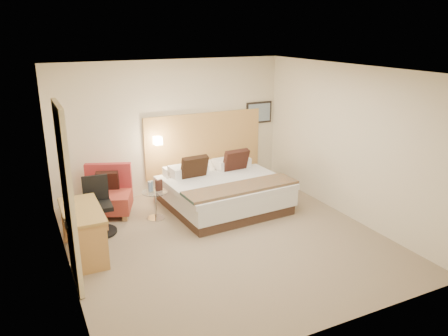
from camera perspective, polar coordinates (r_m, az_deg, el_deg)
name	(u,v)px	position (r m, az deg, el deg)	size (l,w,h in m)	color
floor	(226,240)	(7.20, 0.26, -9.32)	(4.80, 5.00, 0.02)	#7D6B54
ceiling	(226,69)	(6.43, 0.29, 12.79)	(4.80, 5.00, 0.02)	white
wall_back	(172,128)	(8.94, -6.86, 5.27)	(4.80, 0.02, 2.70)	beige
wall_front	(332,222)	(4.71, 13.94, -6.87)	(4.80, 0.02, 2.70)	beige
wall_left	(60,183)	(6.08, -20.60, -1.82)	(0.02, 5.00, 2.70)	beige
wall_right	(349,142)	(8.01, 15.98, 3.22)	(0.02, 5.00, 2.70)	beige
headboard_panel	(204,143)	(9.24, -2.58, 3.24)	(2.60, 0.04, 1.30)	tan
art_frame	(259,112)	(9.71, 4.58, 7.24)	(0.62, 0.03, 0.47)	black
art_canvas	(259,113)	(9.69, 4.64, 7.22)	(0.54, 0.01, 0.39)	gray
lamp_arm	(157,140)	(8.80, -8.77, 3.64)	(0.02, 0.02, 0.12)	silver
lamp_shade	(158,141)	(8.74, -8.65, 3.55)	(0.15, 0.15, 0.15)	#FFEDC6
curtain	(68,198)	(5.89, -19.72, -3.69)	(0.06, 0.90, 2.42)	beige
bottle_a	(150,187)	(7.80, -9.70, -2.40)	(0.06, 0.06, 0.19)	#7A93BD
bottle_b	(152,186)	(7.83, -9.40, -2.31)	(0.06, 0.06, 0.19)	#7FA7C4
menu_folder	(159,185)	(7.82, -8.51, -2.23)	(0.12, 0.05, 0.20)	#361B16
bed	(222,190)	(8.31, -0.21, -2.93)	(2.18, 2.14, 1.01)	#3B271D
lounge_chair	(108,195)	(8.28, -14.95, -3.45)	(1.05, 0.99, 0.89)	tan
side_table	(155,204)	(7.90, -8.96, -4.60)	(0.54, 0.54, 0.52)	silver
desk	(84,219)	(6.79, -17.83, -6.33)	(0.57, 1.21, 0.76)	#A37D3F
desk_chair	(98,211)	(7.54, -16.09, -5.37)	(0.57, 0.57, 0.95)	black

